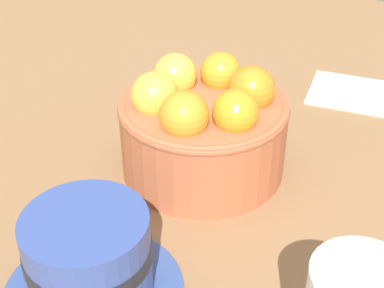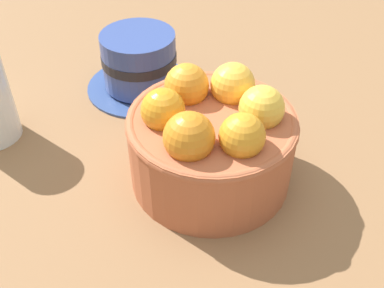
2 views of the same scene
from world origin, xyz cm
name	(u,v)px [view 1 (image 1 of 2)]	position (x,y,z in cm)	size (l,w,h in cm)	color
ground_plane	(202,187)	(0.00, 0.00, -2.40)	(155.89, 111.96, 4.80)	brown
terracotta_bowl	(203,126)	(0.00, 0.02, 4.84)	(15.74, 15.74, 10.53)	#AD5938
coffee_cup	(89,260)	(-4.46, 17.33, 3.44)	(13.42, 13.42, 7.27)	#314984
folded_napkin	(357,93)	(-4.01, -23.50, 0.30)	(11.11, 8.73, 0.60)	white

